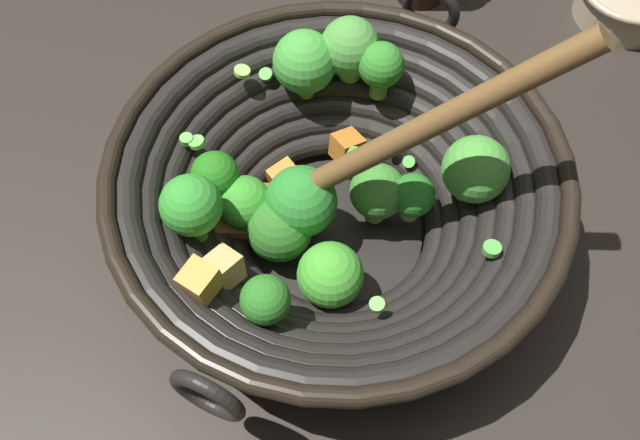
# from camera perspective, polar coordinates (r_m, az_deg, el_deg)

# --- Properties ---
(ground_plane) EXTENTS (4.00, 4.00, 0.00)m
(ground_plane) POSITION_cam_1_polar(r_m,az_deg,el_deg) (0.61, 1.27, -1.33)
(ground_plane) COLOR #28231E
(wok) EXTENTS (0.36, 0.40, 0.25)m
(wok) POSITION_cam_1_polar(r_m,az_deg,el_deg) (0.56, 1.28, 2.31)
(wok) COLOR black
(wok) RESTS_ON ground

